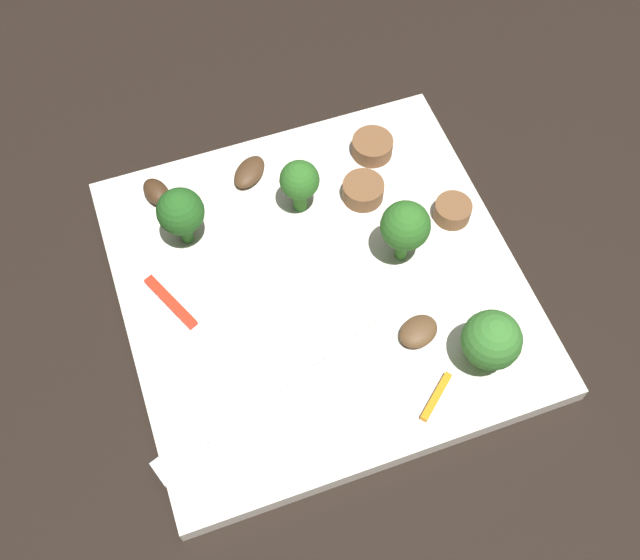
{
  "coord_description": "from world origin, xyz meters",
  "views": [
    {
      "loc": [
        0.09,
        0.26,
        0.49
      ],
      "look_at": [
        0.0,
        0.0,
        0.01
      ],
      "focal_mm": 43.79,
      "sensor_mm": 36.0,
      "label": 1
    }
  ],
  "objects": [
    {
      "name": "ground_plane",
      "position": [
        0.0,
        0.0,
        0.0
      ],
      "size": [
        1.4,
        1.4,
        0.0
      ],
      "primitive_type": "plane",
      "color": "black"
    },
    {
      "name": "plate",
      "position": [
        0.0,
        0.0,
        0.01
      ],
      "size": [
        0.27,
        0.27,
        0.01
      ],
      "primitive_type": "cube",
      "color": "white",
      "rests_on": "ground_plane"
    },
    {
      "name": "fork",
      "position": [
        0.07,
        0.07,
        0.02
      ],
      "size": [
        0.17,
        0.07,
        0.0
      ],
      "rotation": [
        0.0,
        0.0,
        0.33
      ],
      "color": "silver",
      "rests_on": "plate"
    },
    {
      "name": "broccoli_floret_0",
      "position": [
        -0.01,
        -0.06,
        0.04
      ],
      "size": [
        0.03,
        0.03,
        0.05
      ],
      "color": "#347525",
      "rests_on": "plate"
    },
    {
      "name": "broccoli_floret_1",
      "position": [
        0.08,
        -0.06,
        0.05
      ],
      "size": [
        0.03,
        0.03,
        0.05
      ],
      "color": "#296420",
      "rests_on": "plate"
    },
    {
      "name": "broccoli_floret_2",
      "position": [
        -0.08,
        0.09,
        0.04
      ],
      "size": [
        0.04,
        0.04,
        0.05
      ],
      "color": "#408630",
      "rests_on": "plate"
    },
    {
      "name": "broccoli_floret_3",
      "position": [
        -0.06,
        -0.0,
        0.05
      ],
      "size": [
        0.03,
        0.03,
        0.06
      ],
      "color": "#347525",
      "rests_on": "plate"
    },
    {
      "name": "sausage_slice_0",
      "position": [
        -0.11,
        -0.02,
        0.02
      ],
      "size": [
        0.04,
        0.04,
        0.01
      ],
      "primitive_type": "cylinder",
      "rotation": [
        0.0,
        0.0,
        0.68
      ],
      "color": "brown",
      "rests_on": "plate"
    },
    {
      "name": "sausage_slice_1",
      "position": [
        -0.08,
        -0.09,
        0.02
      ],
      "size": [
        0.04,
        0.04,
        0.01
      ],
      "primitive_type": "cylinder",
      "rotation": [
        0.0,
        0.0,
        1.94
      ],
      "color": "brown",
      "rests_on": "plate"
    },
    {
      "name": "sausage_slice_2",
      "position": [
        -0.05,
        -0.06,
        0.02
      ],
      "size": [
        0.04,
        0.04,
        0.01
      ],
      "primitive_type": "cylinder",
      "rotation": [
        0.0,
        0.0,
        1.25
      ],
      "color": "brown",
      "rests_on": "plate"
    },
    {
      "name": "mushroom_0",
      "position": [
        -0.05,
        0.06,
        0.02
      ],
      "size": [
        0.03,
        0.03,
        0.01
      ],
      "primitive_type": "ellipsoid",
      "rotation": [
        0.0,
        0.0,
        0.36
      ],
      "color": "brown",
      "rests_on": "plate"
    },
    {
      "name": "mushroom_1",
      "position": [
        0.09,
        -0.11,
        0.02
      ],
      "size": [
        0.02,
        0.03,
        0.01
      ],
      "primitive_type": "ellipsoid",
      "rotation": [
        0.0,
        0.0,
        5.04
      ],
      "color": "#422B19",
      "rests_on": "plate"
    },
    {
      "name": "mushroom_2",
      "position": [
        0.02,
        -0.1,
        0.02
      ],
      "size": [
        0.04,
        0.04,
        0.01
      ],
      "primitive_type": "ellipsoid",
      "rotation": [
        0.0,
        0.0,
        3.9
      ],
      "color": "#4C331E",
      "rests_on": "plate"
    },
    {
      "name": "pepper_strip_0",
      "position": [
        -0.04,
        0.11,
        0.02
      ],
      "size": [
        0.03,
        0.03,
        0.0
      ],
      "primitive_type": "cube",
      "rotation": [
        0.0,
        0.0,
        3.83
      ],
      "color": "orange",
      "rests_on": "plate"
    },
    {
      "name": "pepper_strip_1",
      "position": [
        0.1,
        -0.02,
        0.02
      ],
      "size": [
        0.03,
        0.05,
        0.0
      ],
      "primitive_type": "cube",
      "rotation": [
        0.0,
        0.0,
        1.99
      ],
      "color": "red",
      "rests_on": "plate"
    }
  ]
}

